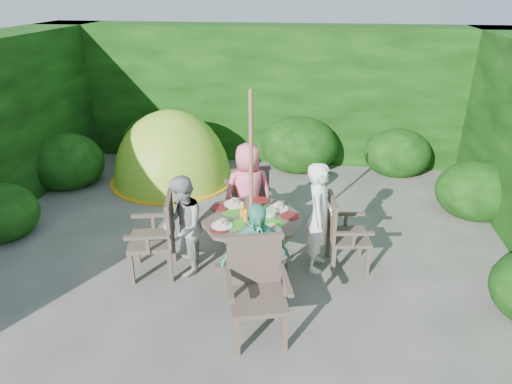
# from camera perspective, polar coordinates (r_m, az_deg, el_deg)

# --- Properties ---
(ground) EXTENTS (60.00, 60.00, 0.00)m
(ground) POSITION_cam_1_polar(r_m,az_deg,el_deg) (5.86, -2.46, -8.39)
(ground) COLOR #4E4C46
(ground) RESTS_ON ground
(hedge_enclosure) EXTENTS (9.00, 9.00, 2.50)m
(hedge_enclosure) POSITION_cam_1_polar(r_m,az_deg,el_deg) (6.52, -0.56, 7.33)
(hedge_enclosure) COLOR black
(hedge_enclosure) RESTS_ON ground
(patio_table) EXTENTS (1.43, 1.43, 0.85)m
(patio_table) POSITION_cam_1_polar(r_m,az_deg,el_deg) (5.38, -0.55, -4.23)
(patio_table) COLOR #3D3127
(patio_table) RESTS_ON ground
(parasol_pole) EXTENTS (0.05, 0.05, 2.20)m
(parasol_pole) POSITION_cam_1_polar(r_m,az_deg,el_deg) (5.15, -0.62, 0.69)
(parasol_pole) COLOR brown
(parasol_pole) RESTS_ON ground
(garden_chair_right) EXTENTS (0.55, 0.59, 0.88)m
(garden_chair_right) POSITION_cam_1_polar(r_m,az_deg,el_deg) (5.60, 10.78, -4.90)
(garden_chair_right) COLOR #3D3127
(garden_chair_right) RESTS_ON ground
(garden_chair_left) EXTENTS (0.62, 0.67, 0.95)m
(garden_chair_left) POSITION_cam_1_polar(r_m,az_deg,el_deg) (5.49, -12.15, -5.25)
(garden_chair_left) COLOR #3D3127
(garden_chair_left) RESTS_ON ground
(garden_chair_back) EXTENTS (0.70, 0.66, 0.91)m
(garden_chair_back) POSITION_cam_1_polar(r_m,az_deg,el_deg) (6.41, -0.95, -0.32)
(garden_chair_back) COLOR #3D3127
(garden_chair_back) RESTS_ON ground
(garden_chair_front) EXTENTS (0.70, 0.66, 0.97)m
(garden_chair_front) POSITION_cam_1_polar(r_m,az_deg,el_deg) (4.50, 0.06, -11.82)
(garden_chair_front) COLOR #3D3127
(garden_chair_front) RESTS_ON ground
(child_right) EXTENTS (0.37, 0.53, 1.36)m
(child_right) POSITION_cam_1_polar(r_m,az_deg,el_deg) (5.43, 7.87, -3.14)
(child_right) COLOR white
(child_right) RESTS_ON ground
(child_left) EXTENTS (0.60, 0.69, 1.23)m
(child_left) POSITION_cam_1_polar(r_m,az_deg,el_deg) (5.39, -9.14, -4.26)
(child_left) COLOR #9FA09A
(child_left) RESTS_ON ground
(child_back) EXTENTS (0.76, 0.62, 1.34)m
(child_back) POSITION_cam_1_polar(r_m,az_deg,el_deg) (6.06, -0.99, 0.03)
(child_back) COLOR #FF6989
(child_back) RESTS_ON ground
(child_front) EXTENTS (0.80, 0.63, 1.27)m
(child_front) POSITION_cam_1_polar(r_m,az_deg,el_deg) (4.67, -0.09, -8.53)
(child_front) COLOR #4DB495
(child_front) RESTS_ON ground
(dome_tent) EXTENTS (2.51, 2.51, 2.49)m
(dome_tent) POSITION_cam_1_polar(r_m,az_deg,el_deg) (8.28, -10.32, 1.55)
(dome_tent) COLOR #7DC726
(dome_tent) RESTS_ON ground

